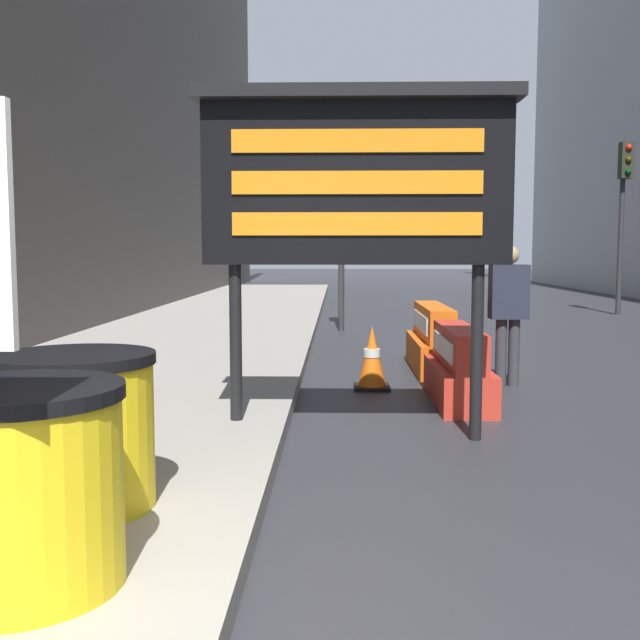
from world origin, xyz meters
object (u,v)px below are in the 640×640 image
Objects in this scene: barrel_drum_foreground at (21,486)px; traffic_cone_near at (372,358)px; message_board at (357,181)px; jersey_barrier_orange_far at (433,342)px; traffic_light_near_curb at (342,190)px; barrel_drum_middle at (76,430)px; jersey_barrier_red_striped at (458,370)px; traffic_light_far_side at (624,191)px; pedestrian_worker at (508,304)px.

barrel_drum_foreground reaches higher than traffic_cone_near.
barrel_drum_foreground is 0.31× the size of message_board.
traffic_light_near_curb is at bearing 103.94° from jersey_barrier_orange_far.
traffic_cone_near is (1.67, 5.27, -0.23)m from barrel_drum_foreground.
message_board reaches higher than jersey_barrier_orange_far.
barrel_drum_foreground is 0.96m from barrel_drum_middle.
traffic_light_near_curb reaches higher than message_board.
jersey_barrier_red_striped is 0.44× the size of traffic_light_near_curb.
barrel_drum_middle is 4.67m from traffic_cone_near.
barrel_drum_foreground is 17.15m from traffic_light_far_side.
message_board reaches higher than traffic_cone_near.
message_board is 2.83m from traffic_cone_near.
barrel_drum_middle is 16.38m from traffic_light_far_side.
traffic_cone_near is 11.89m from traffic_light_far_side.
pedestrian_worker reaches higher than jersey_barrier_orange_far.
traffic_light_near_curb is (-0.09, 8.20, 0.58)m from message_board.
barrel_drum_foreground is 5.53m from traffic_cone_near.
barrel_drum_foreground is at bearing -107.62° from traffic_cone_near.
barrel_drum_foreground and barrel_drum_middle have the same top height.
message_board is at bearing -106.90° from jersey_barrier_orange_far.
jersey_barrier_red_striped is at bearing 53.85° from barrel_drum_middle.
jersey_barrier_red_striped is (1.07, 1.49, -1.75)m from message_board.
jersey_barrier_orange_far is (-0.00, 2.04, 0.03)m from jersey_barrier_red_striped.
barrel_drum_foreground is at bearing -118.98° from jersey_barrier_red_striped.
jersey_barrier_orange_far is 0.47× the size of traffic_light_far_side.
jersey_barrier_orange_far reaches higher than jersey_barrier_red_striped.
traffic_light_near_curb is at bearing 81.94° from barrel_drum_middle.
jersey_barrier_red_striped is 1.11m from traffic_cone_near.
barrel_drum_foreground is 0.54× the size of pedestrian_worker.
barrel_drum_foreground is 0.53× the size of jersey_barrier_red_striped.
traffic_light_far_side reaches higher than jersey_barrier_red_striped.
traffic_light_near_curb reaches higher than barrel_drum_middle.
jersey_barrier_orange_far is at bearing 73.10° from message_board.
traffic_cone_near is 0.17× the size of traffic_light_far_side.
pedestrian_worker reaches higher than traffic_cone_near.
traffic_light_near_curb is 2.30× the size of pedestrian_worker.
traffic_cone_near is at bearing -122.73° from jersey_barrier_orange_far.
traffic_cone_near is 0.19× the size of traffic_light_near_curb.
traffic_light_far_side reaches higher than traffic_cone_near.
pedestrian_worker is at bearing 53.62° from jersey_barrier_red_striped.
jersey_barrier_orange_far is at bearing 122.51° from pedestrian_worker.
barrel_drum_middle is at bearing 96.40° from barrel_drum_foreground.
pedestrian_worker is (3.22, 5.49, 0.36)m from barrel_drum_foreground.
traffic_cone_near is at bearing 72.38° from barrel_drum_foreground.
traffic_cone_near is at bearing 138.98° from jersey_barrier_red_striped.
pedestrian_worker is (1.77, 2.44, -1.15)m from message_board.
traffic_light_far_side is at bearing 56.86° from jersey_barrier_orange_far.
barrel_drum_middle is 6.21m from jersey_barrier_orange_far.
barrel_drum_middle is 1.21× the size of traffic_cone_near.
traffic_cone_near is at bearing -172.22° from pedestrian_worker.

